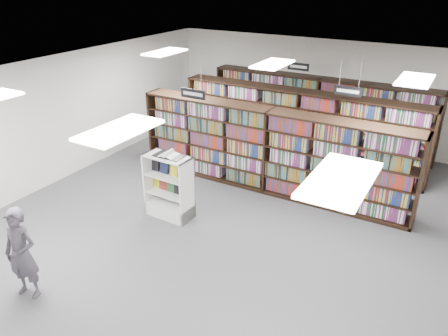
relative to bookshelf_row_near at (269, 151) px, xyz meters
The scene contains 18 objects.
floor 2.26m from the bookshelf_row_near, 90.00° to the right, with size 12.00×12.00×0.00m, color #4F4F54.
ceiling 2.94m from the bookshelf_row_near, 90.00° to the right, with size 10.00×12.00×0.10m, color white.
wall_back 4.04m from the bookshelf_row_near, 90.00° to the left, with size 10.00×0.10×3.20m, color white.
wall_left 5.41m from the bookshelf_row_near, 158.20° to the right, with size 0.10×12.00×3.20m, color white.
bookshelf_row_near is the anchor object (origin of this frame).
bookshelf_row_mid 2.00m from the bookshelf_row_near, 90.00° to the left, with size 7.00×0.60×2.10m.
bookshelf_row_far 3.70m from the bookshelf_row_near, 90.00° to the left, with size 7.00×0.60×2.10m.
aisle_sign_left 2.33m from the bookshelf_row_near, 146.29° to the right, with size 0.65×0.02×0.80m.
aisle_sign_right 2.33m from the bookshelf_row_near, 33.67° to the left, with size 0.65×0.02×0.80m.
aisle_sign_center 3.38m from the bookshelf_row_near, 99.46° to the left, with size 0.65×0.02×0.80m.
troffer_front_center 5.43m from the bookshelf_row_near, 90.00° to the right, with size 0.60×1.20×0.04m, color white.
troffer_front_right 6.20m from the bookshelf_row_near, 59.04° to the right, with size 0.60×1.20×0.04m, color white.
troffer_back_left 3.67m from the bookshelf_row_near, behind, with size 0.60×1.20×0.04m, color white.
troffer_back_center 2.11m from the bookshelf_row_near, ahead, with size 0.60×1.20×0.04m, color white.
troffer_back_right 3.67m from the bookshelf_row_near, ahead, with size 0.60×1.20×0.04m, color white.
endcap_display 2.67m from the bookshelf_row_near, 121.40° to the right, with size 1.06×0.56×1.47m.
open_book 2.65m from the bookshelf_row_near, 120.83° to the right, with size 0.65×0.38×0.13m.
shopper 5.92m from the bookshelf_row_near, 108.84° to the right, with size 0.61×0.40×1.66m, color #514C57.
Camera 1 is at (3.96, -7.08, 5.15)m, focal length 35.00 mm.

